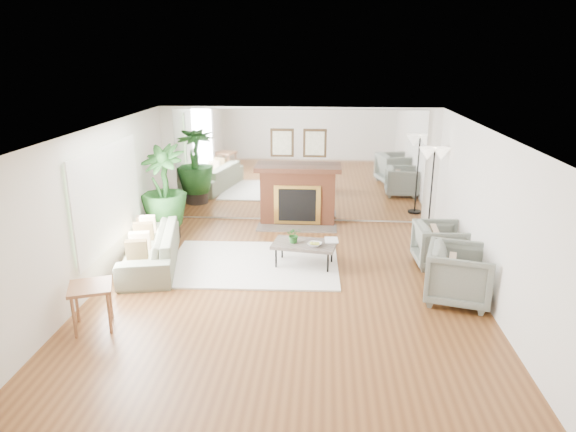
# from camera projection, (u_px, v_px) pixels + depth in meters

# --- Properties ---
(ground) EXTENTS (7.00, 7.00, 0.00)m
(ground) POSITION_uv_depth(u_px,v_px,m) (287.00, 288.00, 8.19)
(ground) COLOR brown
(ground) RESTS_ON ground
(wall_left) EXTENTS (0.02, 7.00, 2.50)m
(wall_left) POSITION_uv_depth(u_px,v_px,m) (96.00, 209.00, 8.01)
(wall_left) COLOR silver
(wall_left) RESTS_ON ground
(wall_right) EXTENTS (0.02, 7.00, 2.50)m
(wall_right) POSITION_uv_depth(u_px,v_px,m) (487.00, 217.00, 7.61)
(wall_right) COLOR silver
(wall_right) RESTS_ON ground
(wall_back) EXTENTS (6.00, 0.02, 2.50)m
(wall_back) POSITION_uv_depth(u_px,v_px,m) (298.00, 166.00, 11.13)
(wall_back) COLOR silver
(wall_back) RESTS_ON ground
(mirror_panel) EXTENTS (5.40, 0.04, 2.40)m
(mirror_panel) POSITION_uv_depth(u_px,v_px,m) (298.00, 166.00, 11.11)
(mirror_panel) COLOR silver
(mirror_panel) RESTS_ON wall_back
(window_panel) EXTENTS (0.04, 2.40, 1.50)m
(window_panel) POSITION_uv_depth(u_px,v_px,m) (108.00, 196.00, 8.36)
(window_panel) COLOR #B2E09E
(window_panel) RESTS_ON wall_left
(fireplace) EXTENTS (1.85, 0.83, 2.05)m
(fireplace) POSITION_uv_depth(u_px,v_px,m) (298.00, 195.00, 11.09)
(fireplace) COLOR brown
(fireplace) RESTS_ON ground
(area_rug) EXTENTS (3.03, 2.21, 0.03)m
(area_rug) POSITION_uv_depth(u_px,v_px,m) (254.00, 263.00, 9.09)
(area_rug) COLOR silver
(area_rug) RESTS_ON ground
(coffee_table) EXTENTS (1.17, 0.79, 0.43)m
(coffee_table) POSITION_uv_depth(u_px,v_px,m) (304.00, 245.00, 8.90)
(coffee_table) COLOR #63594E
(coffee_table) RESTS_ON ground
(sofa) EXTENTS (1.31, 2.35, 0.65)m
(sofa) POSITION_uv_depth(u_px,v_px,m) (150.00, 248.00, 8.95)
(sofa) COLOR slate
(sofa) RESTS_ON ground
(armchair_back) EXTENTS (0.87, 0.85, 0.76)m
(armchair_back) POSITION_uv_depth(u_px,v_px,m) (440.00, 245.00, 8.95)
(armchair_back) COLOR gray
(armchair_back) RESTS_ON ground
(armchair_front) EXTENTS (1.15, 1.13, 0.86)m
(armchair_front) POSITION_uv_depth(u_px,v_px,m) (460.00, 275.00, 7.63)
(armchair_front) COLOR gray
(armchair_front) RESTS_ON ground
(side_table) EXTENTS (0.71, 0.71, 0.62)m
(side_table) POSITION_uv_depth(u_px,v_px,m) (91.00, 292.00, 6.85)
(side_table) COLOR #9A613D
(side_table) RESTS_ON ground
(potted_ficus) EXTENTS (1.13, 1.13, 1.88)m
(potted_ficus) POSITION_uv_depth(u_px,v_px,m) (163.00, 190.00, 10.11)
(potted_ficus) COLOR black
(potted_ficus) RESTS_ON ground
(floor_lamp) EXTENTS (0.59, 0.33, 1.82)m
(floor_lamp) POSITION_uv_depth(u_px,v_px,m) (434.00, 161.00, 10.04)
(floor_lamp) COLOR black
(floor_lamp) RESTS_ON ground
(tabletop_plant) EXTENTS (0.29, 0.26, 0.28)m
(tabletop_plant) POSITION_uv_depth(u_px,v_px,m) (294.00, 235.00, 8.87)
(tabletop_plant) COLOR #2A6123
(tabletop_plant) RESTS_ON coffee_table
(fruit_bowl) EXTENTS (0.30, 0.30, 0.06)m
(fruit_bowl) POSITION_uv_depth(u_px,v_px,m) (315.00, 244.00, 8.74)
(fruit_bowl) COLOR #9A613D
(fruit_bowl) RESTS_ON coffee_table
(book) EXTENTS (0.25, 0.33, 0.02)m
(book) POSITION_uv_depth(u_px,v_px,m) (325.00, 240.00, 8.98)
(book) COLOR #9A613D
(book) RESTS_ON coffee_table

